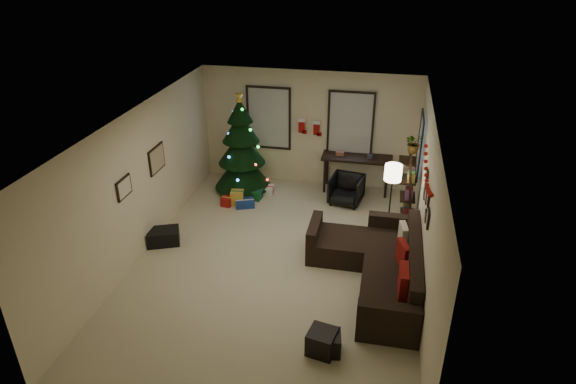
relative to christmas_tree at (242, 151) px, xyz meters
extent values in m
plane|color=#C4BA94|center=(1.41, -2.69, -0.99)|extent=(7.00, 7.00, 0.00)
plane|color=white|center=(1.41, -2.69, 1.71)|extent=(7.00, 7.00, 0.00)
plane|color=beige|center=(1.41, 0.81, 0.36)|extent=(5.00, 0.00, 5.00)
plane|color=beige|center=(1.41, -6.19, 0.36)|extent=(5.00, 0.00, 5.00)
plane|color=beige|center=(-1.09, -2.69, 0.36)|extent=(0.00, 7.00, 7.00)
plane|color=beige|center=(3.91, -2.69, 0.36)|extent=(0.00, 7.00, 7.00)
cube|color=#728CB2|center=(0.46, 0.78, 0.56)|extent=(0.94, 0.02, 1.35)
cube|color=beige|center=(0.46, 0.78, 0.56)|extent=(0.94, 0.03, 1.35)
cube|color=#728CB2|center=(2.36, 0.78, 0.56)|extent=(0.94, 0.02, 1.35)
cube|color=beige|center=(2.36, 0.78, 0.56)|extent=(0.94, 0.03, 1.35)
cube|color=#728CB2|center=(3.88, -0.14, 0.51)|extent=(0.05, 0.27, 1.17)
cube|color=beige|center=(3.88, -0.14, 0.51)|extent=(0.05, 0.45, 1.17)
cylinder|color=black|center=(0.00, 0.00, -0.85)|extent=(0.09, 0.09, 0.28)
cone|color=black|center=(0.00, 0.00, -0.42)|extent=(1.29, 1.29, 0.90)
cone|color=black|center=(0.00, 0.00, 0.10)|extent=(1.06, 1.06, 0.76)
cone|color=black|center=(0.00, 0.00, 0.57)|extent=(0.83, 0.83, 0.66)
cone|color=black|center=(0.00, 0.00, 0.95)|extent=(0.57, 0.57, 0.52)
cylinder|color=maroon|center=(0.00, 0.00, -0.97)|extent=(1.04, 1.04, 0.04)
cube|color=maroon|center=(-0.14, -0.79, -0.89)|extent=(0.22, 0.22, 0.20)
cube|color=navy|center=(0.26, -0.74, -0.92)|extent=(0.40, 0.30, 0.15)
cube|color=gold|center=(0.06, -0.64, -0.84)|extent=(0.28, 0.25, 0.30)
cube|color=silver|center=(0.61, -0.04, -0.90)|extent=(0.25, 0.30, 0.18)
cube|color=#14591E|center=(0.36, -0.34, -0.88)|extent=(0.35, 0.28, 0.22)
cube|color=black|center=(3.44, -3.01, -0.78)|extent=(0.91, 2.42, 0.42)
cube|color=black|center=(3.79, -3.01, -0.34)|extent=(0.20, 2.42, 0.46)
cube|color=black|center=(3.44, -4.32, -0.66)|extent=(0.91, 0.20, 0.67)
cube|color=black|center=(3.44, -1.70, -0.66)|extent=(0.91, 0.20, 0.67)
cube|color=black|center=(2.55, -2.25, -0.78)|extent=(0.86, 0.91, 0.42)
cube|color=black|center=(2.03, -2.25, -0.66)|extent=(0.18, 0.91, 0.67)
cube|color=maroon|center=(3.62, -3.71, -0.35)|extent=(0.14, 0.49, 0.49)
cube|color=maroon|center=(3.62, -2.93, -0.35)|extent=(0.24, 0.42, 0.41)
cube|color=beige|center=(3.62, -2.29, -0.36)|extent=(0.17, 0.38, 0.37)
cube|color=black|center=(2.54, -4.71, -0.81)|extent=(0.45, 0.45, 0.36)
cube|color=black|center=(2.63, -4.69, -0.83)|extent=(0.38, 0.38, 0.32)
cube|color=black|center=(2.57, 0.53, -0.16)|extent=(1.59, 0.57, 0.06)
cylinder|color=black|center=(1.87, 0.30, -0.60)|extent=(0.06, 0.06, 0.79)
cylinder|color=black|center=(1.87, 0.75, -0.60)|extent=(0.06, 0.06, 0.79)
cylinder|color=black|center=(3.27, 0.30, -0.60)|extent=(0.06, 0.06, 0.79)
cylinder|color=black|center=(3.27, 0.75, -0.60)|extent=(0.06, 0.06, 0.79)
imported|color=black|center=(2.41, -0.12, -0.67)|extent=(0.73, 0.69, 0.65)
cube|color=black|center=(3.73, -1.22, -0.13)|extent=(0.05, 0.05, 1.72)
cube|color=black|center=(3.73, -0.76, -0.13)|extent=(0.05, 0.05, 1.72)
cube|color=black|center=(3.70, -0.99, -0.66)|extent=(0.30, 0.48, 0.03)
cube|color=black|center=(3.70, -0.99, -0.28)|extent=(0.30, 0.48, 0.03)
cube|color=black|center=(3.70, -0.99, 0.11)|extent=(0.30, 0.48, 0.03)
cube|color=black|center=(3.70, -0.99, 0.49)|extent=(0.30, 0.48, 0.03)
imported|color=#4C4C4C|center=(3.71, -0.74, 0.83)|extent=(0.60, 0.58, 0.52)
cylinder|color=black|center=(3.36, -1.36, -0.98)|extent=(0.27, 0.27, 0.03)
cylinder|color=black|center=(3.36, -1.36, -0.32)|extent=(0.03, 0.03, 1.29)
cylinder|color=white|center=(3.36, -1.36, 0.39)|extent=(0.32, 0.32, 0.30)
cube|color=black|center=(-1.07, -1.97, 0.54)|extent=(0.04, 0.60, 0.50)
cube|color=tan|center=(-1.07, -1.97, 0.54)|extent=(0.01, 0.54, 0.45)
cube|color=black|center=(-1.07, -3.24, 0.54)|extent=(0.04, 0.45, 0.35)
cube|color=beige|center=(-1.07, -3.24, 0.54)|extent=(0.01, 0.41, 0.31)
cube|color=black|center=(3.89, -3.29, 0.56)|extent=(0.03, 0.22, 0.28)
cube|color=black|center=(3.89, -2.94, 0.71)|extent=(0.03, 0.18, 0.22)
cube|color=black|center=(3.89, -2.94, 0.41)|extent=(0.03, 0.20, 0.16)
cube|color=black|center=(3.89, -2.59, 0.59)|extent=(0.03, 0.26, 0.20)
cube|color=black|center=(3.89, -2.24, 0.49)|extent=(0.03, 0.18, 0.24)
cube|color=black|center=(3.89, -2.24, 0.79)|extent=(0.03, 0.16, 0.16)
cube|color=#990F0C|center=(1.26, 0.65, 0.45)|extent=(0.14, 0.04, 0.30)
cube|color=white|center=(1.26, 0.65, 0.60)|extent=(0.16, 0.05, 0.08)
cube|color=#990F0C|center=(1.33, 0.65, 0.32)|extent=(0.10, 0.04, 0.08)
cube|color=#990F0C|center=(1.59, 0.75, 0.38)|extent=(0.14, 0.04, 0.30)
cube|color=white|center=(1.59, 0.75, 0.53)|extent=(0.16, 0.05, 0.08)
cube|color=#990F0C|center=(1.66, 0.75, 0.25)|extent=(0.10, 0.04, 0.08)
cube|color=black|center=(-0.86, -2.51, -0.84)|extent=(0.70, 0.59, 0.30)
camera|label=1|loc=(3.14, -10.00, 4.26)|focal=31.05mm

